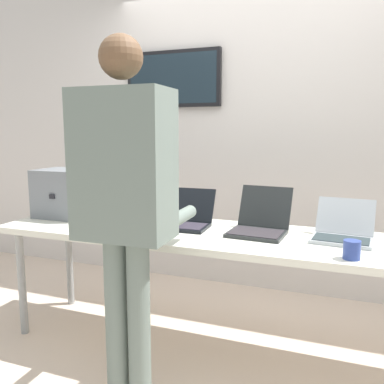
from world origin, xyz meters
TOP-DOWN VIEW (x-y plane):
  - ground at (0.00, 0.00)m, footprint 8.00×8.00m
  - back_wall at (-0.02, 1.13)m, footprint 8.00×0.11m
  - workbench at (0.00, 0.00)m, footprint 2.80×0.70m
  - equipment_box at (-1.15, 0.07)m, footprint 0.40×0.32m
  - laptop_station_0 at (-0.72, 0.11)m, footprint 0.34×0.38m
  - laptop_station_1 at (-0.26, 0.09)m, footprint 0.33×0.35m
  - laptop_station_2 at (0.22, 0.09)m, footprint 0.35×0.40m
  - laptop_station_3 at (0.68, 0.10)m, footprint 0.35×0.36m
  - person at (-0.28, -0.62)m, footprint 0.45×0.59m
  - coffee_mug at (0.72, -0.25)m, footprint 0.08×0.08m
  - paper_sheet at (-0.52, -0.17)m, footprint 0.28×0.34m

SIDE VIEW (x-z plane):
  - ground at x=0.00m, z-range -0.04..0.00m
  - workbench at x=0.00m, z-range 0.33..1.08m
  - paper_sheet at x=-0.52m, z-range 0.76..0.76m
  - coffee_mug at x=0.72m, z-range 0.76..0.85m
  - laptop_station_3 at x=0.68m, z-range 0.70..0.91m
  - laptop_station_1 at x=-0.26m, z-range 0.70..0.92m
  - laptop_station_2 at x=0.22m, z-range 0.69..0.95m
  - laptop_station_0 at x=-0.72m, z-range 0.68..0.95m
  - equipment_box at x=-1.15m, z-range 0.76..1.09m
  - person at x=-0.28m, z-range 0.19..1.97m
  - back_wall at x=-0.02m, z-range 0.01..2.80m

